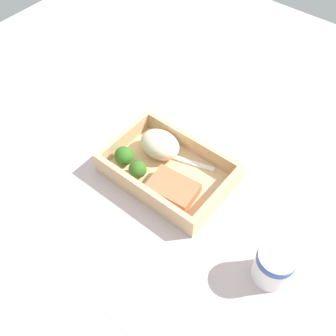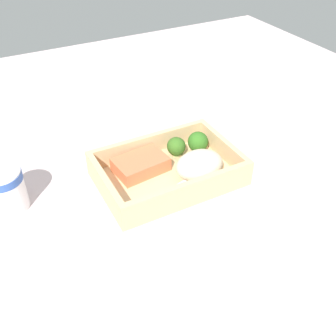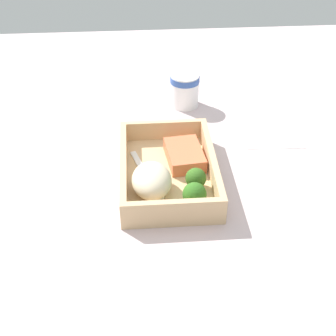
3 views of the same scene
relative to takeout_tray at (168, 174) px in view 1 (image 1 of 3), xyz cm
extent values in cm
cube|color=#C5AFB2|center=(0.00, 0.00, -1.60)|extent=(160.00, 160.00, 2.00)
cube|color=tan|center=(0.00, 0.00, 0.00)|extent=(26.90, 18.17, 1.20)
cube|color=tan|center=(0.00, -8.48, 2.68)|extent=(26.90, 1.20, 4.15)
cube|color=tan|center=(0.00, 8.48, 2.68)|extent=(26.90, 1.20, 4.15)
cube|color=tan|center=(-12.85, 0.00, 2.68)|extent=(1.20, 15.77, 4.15)
cube|color=tan|center=(12.85, 0.00, 2.68)|extent=(1.20, 15.77, 4.15)
cube|color=#DF6C45|center=(-4.19, 3.62, 2.00)|extent=(10.71, 7.90, 2.80)
ellipsoid|color=beige|center=(5.05, -3.35, 3.26)|extent=(9.52, 7.31, 5.32)
cylinder|color=#7B9858|center=(4.46, 4.81, 1.19)|extent=(1.48, 1.48, 1.18)
sphere|color=#34601D|center=(4.46, 4.81, 2.85)|extent=(3.89, 3.89, 3.89)
cylinder|color=#819850|center=(9.18, 4.00, 1.20)|extent=(1.63, 1.63, 1.21)
sphere|color=#30651E|center=(9.18, 4.00, 2.99)|extent=(4.29, 4.29, 4.29)
cube|color=white|center=(-1.67, -4.98, 0.82)|extent=(12.21, 4.53, 0.44)
cube|color=white|center=(5.92, -2.76, 0.82)|extent=(3.88, 3.06, 0.44)
cylinder|color=white|center=(-29.05, 6.19, 3.43)|extent=(6.81, 6.81, 8.07)
cylinder|color=#3356A8|center=(-29.05, 6.19, 6.34)|extent=(7.01, 7.01, 1.45)
cube|color=white|center=(-12.92, 24.15, -0.48)|extent=(9.15, 13.09, 0.24)
camera|label=1|loc=(-32.96, 40.81, 68.88)|focal=42.00mm
camera|label=2|loc=(-28.18, -53.36, 48.49)|focal=42.00mm
camera|label=3|loc=(71.54, -5.35, 56.20)|focal=50.00mm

